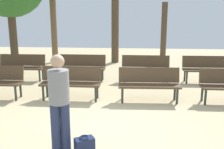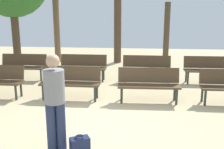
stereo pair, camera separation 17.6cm
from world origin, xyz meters
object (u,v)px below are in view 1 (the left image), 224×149
object	(u,v)px
bench_r1_c3	(207,68)
tree_0	(164,33)
bench_r0_c2	(149,82)
bench_r1_c2	(146,67)
bench_r0_c1	(71,81)
bench_r1_c0	(22,65)
visitor_with_backpack	(59,97)
bench_r1_c1	(82,66)
tree_1	(115,25)
handbag	(85,145)

from	to	relation	value
bench_r1_c3	tree_0	xyz separation A→B (m)	(-1.07, 3.65, 0.87)
bench_r0_c2	bench_r1_c2	world-z (taller)	same
bench_r0_c1	bench_r1_c3	bearing A→B (deg)	26.36
bench_r1_c0	bench_r1_c2	size ratio (longest dim) A/B	1.00
bench_r1_c0	bench_r1_c2	world-z (taller)	same
tree_0	visitor_with_backpack	size ratio (longest dim) A/B	1.66
bench_r0_c2	visitor_with_backpack	world-z (taller)	visitor_with_backpack
tree_0	visitor_with_backpack	bearing A→B (deg)	-107.08
bench_r0_c1	bench_r1_c1	distance (m)	2.00
bench_r1_c3	bench_r0_c1	bearing A→B (deg)	-154.69
bench_r1_c2	tree_1	xyz separation A→B (m)	(-1.27, 3.41, 1.22)
bench_r1_c3	visitor_with_backpack	distance (m)	6.01
bench_r1_c0	visitor_with_backpack	world-z (taller)	visitor_with_backpack
bench_r1_c3	bench_r1_c1	bearing A→B (deg)	179.47
bench_r1_c2	tree_1	world-z (taller)	tree_1
bench_r1_c3	tree_1	world-z (taller)	tree_1
tree_0	tree_1	bearing A→B (deg)	-172.65
tree_1	bench_r1_c0	bearing A→B (deg)	-130.25
bench_r0_c1	visitor_with_backpack	bearing A→B (deg)	-80.52
bench_r1_c2	visitor_with_backpack	size ratio (longest dim) A/B	0.97
bench_r0_c1	bench_r1_c0	xyz separation A→B (m)	(-2.18, 1.89, 0.00)
bench_r1_c1	tree_1	bearing A→B (deg)	74.96
bench_r1_c3	tree_0	distance (m)	3.91
bench_r1_c1	bench_r1_c2	distance (m)	2.17
bench_r1_c2	tree_1	bearing A→B (deg)	110.28
handbag	bench_r1_c3	bearing A→B (deg)	56.16
visitor_with_backpack	bench_r0_c2	bearing A→B (deg)	-136.82
bench_r1_c2	handbag	xyz separation A→B (m)	(-1.20, -4.78, -0.37)
handbag	tree_1	bearing A→B (deg)	90.48
bench_r0_c1	tree_1	size ratio (longest dim) A/B	0.46
bench_r0_c1	tree_0	size ratio (longest dim) A/B	0.58
tree_0	bench_r0_c1	bearing A→B (deg)	-118.05
bench_r0_c1	tree_0	xyz separation A→B (m)	(3.04, 5.71, 0.87)
bench_r0_c2	tree_1	xyz separation A→B (m)	(-1.28, 5.42, 1.22)
bench_r1_c0	bench_r1_c2	xyz separation A→B (m)	(4.26, 0.12, 0.00)
bench_r1_c1	bench_r1_c2	xyz separation A→B (m)	(2.17, 0.01, 0.00)
tree_1	visitor_with_backpack	bearing A→B (deg)	-92.44
tree_0	bench_r1_c0	bearing A→B (deg)	-143.84
bench_r1_c0	visitor_with_backpack	bearing A→B (deg)	-60.84
bench_r0_c2	tree_1	world-z (taller)	tree_1
bench_r0_c2	bench_r0_c1	bearing A→B (deg)	177.51
bench_r0_c2	bench_r1_c3	xyz separation A→B (m)	(2.03, 2.05, 0.00)
handbag	bench_r1_c1	bearing A→B (deg)	101.41
bench_r0_c2	handbag	bearing A→B (deg)	-116.10
tree_0	handbag	world-z (taller)	tree_0
bench_r1_c2	bench_r0_c2	bearing A→B (deg)	-89.96
bench_r1_c1	bench_r1_c3	distance (m)	4.20
bench_r1_c0	bench_r1_c3	bearing A→B (deg)	0.72
visitor_with_backpack	tree_0	bearing A→B (deg)	-122.83
bench_r0_c2	bench_r1_c1	world-z (taller)	same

